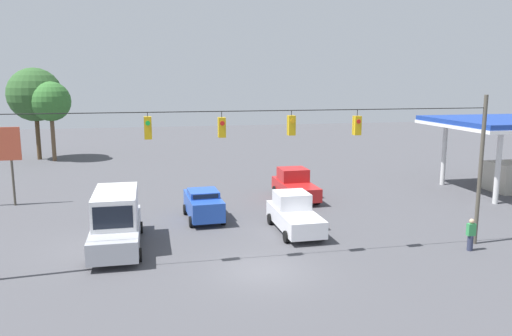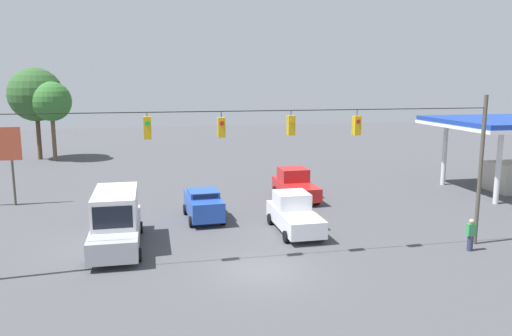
{
  "view_description": "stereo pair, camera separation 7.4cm",
  "coord_description": "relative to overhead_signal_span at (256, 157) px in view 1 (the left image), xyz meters",
  "views": [
    {
      "loc": [
        4.71,
        20.53,
        8.41
      ],
      "look_at": [
        -1.49,
        -8.55,
        3.1
      ],
      "focal_mm": 35.0,
      "sensor_mm": 36.0,
      "label": 1
    },
    {
      "loc": [
        4.64,
        20.55,
        8.41
      ],
      "look_at": [
        -1.49,
        -8.55,
        3.1
      ],
      "focal_mm": 35.0,
      "sensor_mm": 36.0,
      "label": 2
    }
  ],
  "objects": [
    {
      "name": "pedestrian",
      "position": [
        -10.69,
        0.89,
        -4.11
      ],
      "size": [
        0.4,
        0.28,
        1.63
      ],
      "color": "#2D334C",
      "rests_on": "ground_plane"
    },
    {
      "name": "traffic_cone_nearest",
      "position": [
        6.38,
        -4.23,
        -4.62
      ],
      "size": [
        0.34,
        0.34,
        0.59
      ],
      "primitive_type": "cone",
      "color": "orange",
      "rests_on": "ground_plane"
    },
    {
      "name": "sedan_blue_withflow_mid",
      "position": [
        1.68,
        -7.45,
        -3.96
      ],
      "size": [
        2.27,
        4.46,
        1.82
      ],
      "color": "#234CB2",
      "rests_on": "ground_plane"
    },
    {
      "name": "tree_horizon_left",
      "position": [
        14.52,
        -32.64,
        1.22
      ],
      "size": [
        4.05,
        4.05,
        8.21
      ],
      "color": "brown",
      "rests_on": "ground_plane"
    },
    {
      "name": "overhead_signal_span",
      "position": [
        0.0,
        0.0,
        0.0
      ],
      "size": [
        23.33,
        0.38,
        7.66
      ],
      "color": "#4C473D",
      "rests_on": "ground_plane"
    },
    {
      "name": "traffic_cone_fourth",
      "position": [
        6.51,
        -10.19,
        -4.62
      ],
      "size": [
        0.34,
        0.34,
        0.59
      ],
      "primitive_type": "cone",
      "color": "orange",
      "rests_on": "ground_plane"
    },
    {
      "name": "traffic_cone_second",
      "position": [
        6.42,
        -6.32,
        -4.62
      ],
      "size": [
        0.34,
        0.34,
        0.59
      ],
      "primitive_type": "cone",
      "color": "orange",
      "rests_on": "ground_plane"
    },
    {
      "name": "traffic_cone_third",
      "position": [
        6.51,
        -8.08,
        -4.62
      ],
      "size": [
        0.34,
        0.34,
        0.59
      ],
      "primitive_type": "cone",
      "color": "orange",
      "rests_on": "ground_plane"
    },
    {
      "name": "box_truck_silver_parked_shoulder",
      "position": [
        6.52,
        -3.38,
        -3.51
      ],
      "size": [
        2.49,
        6.88,
        2.85
      ],
      "color": "#A8AAB2",
      "rests_on": "ground_plane"
    },
    {
      "name": "pickup_truck_white_crossing_near",
      "position": [
        -3.03,
        -4.05,
        -3.94
      ],
      "size": [
        2.22,
        5.29,
        2.12
      ],
      "color": "silver",
      "rests_on": "ground_plane"
    },
    {
      "name": "tree_horizon_right",
      "position": [
        16.27,
        -34.09,
        1.88
      ],
      "size": [
        5.55,
        5.55,
        9.6
      ],
      "color": "#4C3823",
      "rests_on": "ground_plane"
    },
    {
      "name": "ground_plane",
      "position": [
        -0.04,
        1.34,
        -4.92
      ],
      "size": [
        140.0,
        140.0,
        0.0
      ],
      "primitive_type": "plane",
      "color": "#47474C"
    },
    {
      "name": "pickup_truck_red_oncoming_far",
      "position": [
        -5.24,
        -11.42,
        -3.94
      ],
      "size": [
        2.38,
        5.32,
        2.12
      ],
      "color": "red",
      "rests_on": "ground_plane"
    }
  ]
}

